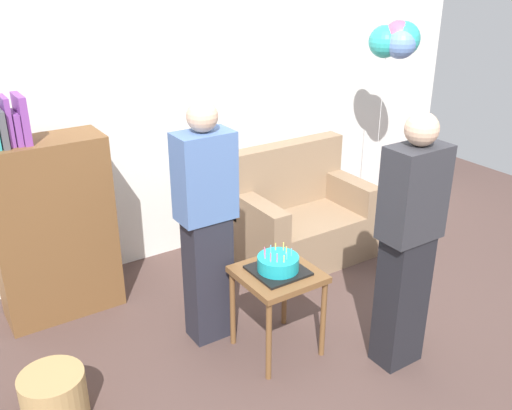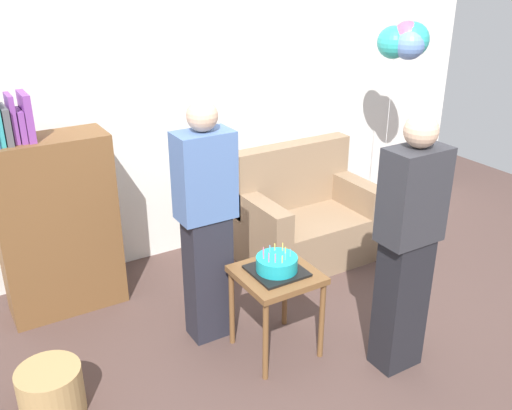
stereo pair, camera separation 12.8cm
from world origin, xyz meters
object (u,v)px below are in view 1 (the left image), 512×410
(handbag, at_px, (393,259))
(birthday_cake, at_px, (278,265))
(wicker_basket, at_px, (54,397))
(balloon_bunch, at_px, (397,40))
(bookshelf, at_px, (52,226))
(couch, at_px, (300,219))
(person_holding_cake, at_px, (408,244))
(side_table, at_px, (278,284))
(person_blowing_candles, at_px, (206,225))

(handbag, bearing_deg, birthday_cake, -167.21)
(wicker_basket, xyz_separation_m, balloon_bunch, (3.29, 0.81, 1.60))
(bookshelf, xyz_separation_m, balloon_bunch, (2.94, -0.26, 1.07))
(couch, height_order, birthday_cake, couch)
(bookshelf, bearing_deg, wicker_basket, -108.13)
(couch, xyz_separation_m, person_holding_cake, (-0.33, -1.46, 0.49))
(handbag, xyz_separation_m, balloon_bunch, (0.50, 0.66, 1.65))
(couch, xyz_separation_m, birthday_cake, (-0.91, -0.96, 0.30))
(bookshelf, xyz_separation_m, person_holding_cake, (1.63, -1.74, 0.15))
(side_table, distance_m, person_holding_cake, 0.84)
(balloon_bunch, bearing_deg, couch, -178.88)
(balloon_bunch, bearing_deg, handbag, -126.89)
(handbag, bearing_deg, side_table, -167.21)
(bookshelf, xyz_separation_m, handbag, (2.45, -0.92, -0.58))
(birthday_cake, bearing_deg, wicker_basket, 173.25)
(bookshelf, distance_m, person_holding_cake, 2.39)
(birthday_cake, distance_m, balloon_bunch, 2.41)
(balloon_bunch, bearing_deg, person_holding_cake, -131.59)
(handbag, bearing_deg, wicker_basket, -176.87)
(handbag, height_order, balloon_bunch, balloon_bunch)
(bookshelf, distance_m, birthday_cake, 1.62)
(wicker_basket, bearing_deg, balloon_bunch, 13.90)
(couch, xyz_separation_m, wicker_basket, (-2.31, -0.80, -0.19))
(side_table, distance_m, handbag, 1.49)
(birthday_cake, height_order, handbag, birthday_cake)
(bookshelf, height_order, side_table, bookshelf)
(person_blowing_candles, bearing_deg, couch, 31.73)
(birthday_cake, xyz_separation_m, wicker_basket, (-1.40, 0.17, -0.49))
(bookshelf, bearing_deg, person_blowing_candles, -48.38)
(couch, relative_size, side_table, 1.87)
(side_table, relative_size, balloon_bunch, 0.31)
(person_blowing_candles, height_order, person_holding_cake, same)
(couch, height_order, handbag, couch)
(couch, bearing_deg, side_table, -133.47)
(side_table, height_order, wicker_basket, side_table)
(person_blowing_candles, distance_m, handbag, 1.84)
(bookshelf, distance_m, handbag, 2.68)
(side_table, relative_size, birthday_cake, 1.83)
(person_blowing_candles, height_order, handbag, person_blowing_candles)
(person_blowing_candles, xyz_separation_m, balloon_bunch, (2.19, 0.59, 0.92))
(wicker_basket, height_order, balloon_bunch, balloon_bunch)
(bookshelf, height_order, balloon_bunch, balloon_bunch)
(couch, distance_m, wicker_basket, 2.45)
(bookshelf, xyz_separation_m, side_table, (1.04, -1.24, -0.18))
(side_table, height_order, person_holding_cake, person_holding_cake)
(side_table, distance_m, birthday_cake, 0.14)
(bookshelf, relative_size, balloon_bunch, 0.84)
(balloon_bunch, bearing_deg, birthday_cake, -152.70)
(side_table, bearing_deg, wicker_basket, 173.25)
(bookshelf, distance_m, side_table, 1.63)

